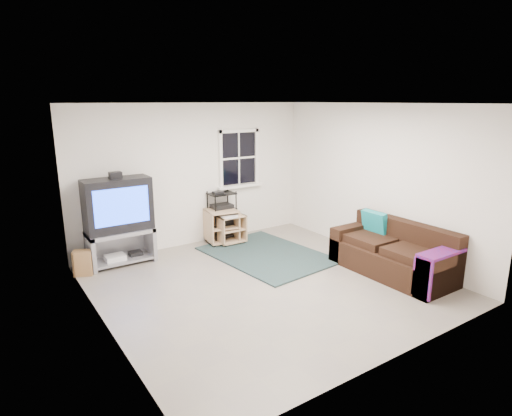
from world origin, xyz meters
TOP-DOWN VIEW (x-y plane):
  - room at (0.95, 2.27)m, footprint 4.60×4.62m
  - tv_unit at (-1.52, 2.02)m, footprint 1.05×0.52m
  - av_rack at (0.46, 2.10)m, footprint 0.49×0.35m
  - side_table_left at (0.39, 2.05)m, footprint 0.62×0.62m
  - side_table_right at (0.49, 1.94)m, footprint 0.51×0.54m
  - sofa at (1.88, -0.79)m, footprint 0.85×1.92m
  - shag_rug at (0.70, 0.96)m, footprint 1.81×2.34m
  - paper_bag at (-2.16, 1.84)m, footprint 0.32×0.27m

SIDE VIEW (x-z plane):
  - shag_rug at x=0.70m, z-range 0.00..0.03m
  - paper_bag at x=-2.16m, z-range 0.00..0.39m
  - sofa at x=1.88m, z-range -0.13..0.75m
  - side_table_right at x=0.49m, z-range 0.03..0.61m
  - side_table_left at x=0.39m, z-range 0.02..0.67m
  - av_rack at x=0.46m, z-range -0.06..0.91m
  - tv_unit at x=-1.52m, z-range 0.08..1.62m
  - room at x=0.95m, z-range -0.82..3.78m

